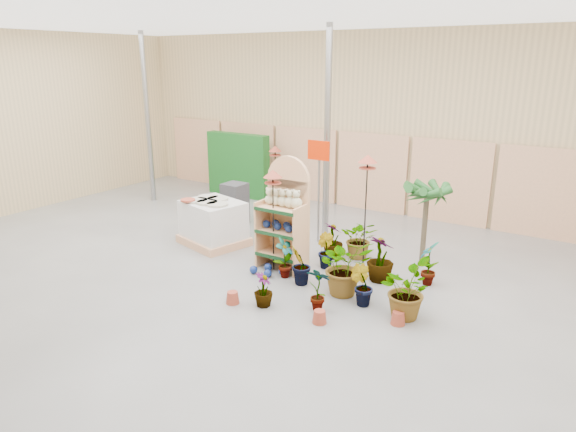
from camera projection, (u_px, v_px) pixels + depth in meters
name	position (u px, v px, depth m)	size (l,w,h in m)	color
room	(255.00, 154.00, 8.84)	(15.20, 12.10, 4.70)	slate
display_shelf	(286.00, 217.00, 9.55)	(0.89, 0.56, 2.11)	tan
teddy_bears	(284.00, 199.00, 9.34)	(0.79, 0.22, 0.34)	beige
gazing_balls_shelf	(282.00, 226.00, 9.49)	(0.78, 0.27, 0.15)	navy
gazing_balls_floor	(268.00, 270.00, 9.41)	(0.63, 0.39, 0.15)	navy
pallet_stack	(213.00, 223.00, 10.86)	(1.55, 1.39, 0.98)	tan
charcoal_planters	(232.00, 207.00, 12.24)	(0.80, 0.50, 1.00)	#28282B
trellis_stock	(238.00, 165.00, 14.64)	(2.00, 0.30, 1.80)	#15541A
offer_sign	(319.00, 171.00, 10.64)	(0.50, 0.08, 2.20)	gray
bird_table_front	(273.00, 177.00, 9.13)	(0.34, 0.34, 1.91)	black
bird_table_right	(368.00, 163.00, 8.97)	(0.34, 0.34, 2.19)	black
bird_table_back	(275.00, 151.00, 13.23)	(0.34, 0.34, 1.65)	black
palm	(427.00, 191.00, 9.52)	(0.70, 0.70, 1.69)	brown
potted_plant_0	(285.00, 258.00, 9.18)	(0.39, 0.27, 0.75)	#1F5320
potted_plant_1	(301.00, 265.00, 8.87)	(0.41, 0.33, 0.74)	#1F5320
potted_plant_2	(345.00, 266.00, 8.50)	(0.90, 0.78, 0.99)	#1F5320
potted_plant_3	(380.00, 258.00, 9.04)	(0.47, 0.47, 0.85)	#1F5320
potted_plant_4	(429.00, 262.00, 8.89)	(0.43, 0.29, 0.82)	#1F5320
potted_plant_5	(325.00, 251.00, 9.66)	(0.37, 0.30, 0.67)	#1F5320
potted_plant_6	(360.00, 239.00, 10.11)	(0.72, 0.62, 0.80)	#1F5320
potted_plant_7	(263.00, 290.00, 8.14)	(0.31, 0.31, 0.55)	#1F5320
potted_plant_8	(319.00, 289.00, 7.98)	(0.39, 0.26, 0.73)	#1F5320
potted_plant_9	(362.00, 286.00, 8.16)	(0.37, 0.30, 0.67)	#1F5320
potted_plant_10	(405.00, 289.00, 7.75)	(0.82, 0.71, 0.91)	#1F5320
potted_plant_11	(333.00, 240.00, 10.14)	(0.40, 0.40, 0.72)	#1F5320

